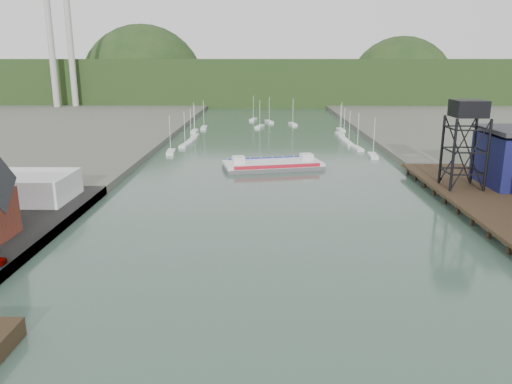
{
  "coord_description": "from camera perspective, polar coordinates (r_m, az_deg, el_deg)",
  "views": [
    {
      "loc": [
        -1.8,
        -32.65,
        24.89
      ],
      "look_at": [
        -2.96,
        46.74,
        4.0
      ],
      "focal_mm": 35.0,
      "sensor_mm": 36.0,
      "label": 1
    }
  ],
  "objects": [
    {
      "name": "lift_tower",
      "position": [
        98.27,
        23.07,
        8.18
      ],
      "size": [
        6.5,
        6.5,
        16.0
      ],
      "color": "black",
      "rests_on": "east_pier"
    },
    {
      "name": "distant_hills",
      "position": [
        334.33,
        0.47,
        12.25
      ],
      "size": [
        500.0,
        120.0,
        80.0
      ],
      "color": "#193216",
      "rests_on": "ground"
    },
    {
      "name": "white_shed",
      "position": [
        95.16,
        -25.52,
        0.5
      ],
      "size": [
        18.0,
        12.0,
        4.5
      ],
      "primitive_type": "cube",
      "color": "silver",
      "rests_on": "west_quay"
    },
    {
      "name": "east_pier",
      "position": [
        89.8,
        26.41,
        -1.68
      ],
      "size": [
        14.0,
        70.0,
        2.45
      ],
      "color": "black",
      "rests_on": "ground"
    },
    {
      "name": "marina_sailboats",
      "position": [
        172.88,
        1.46,
        6.57
      ],
      "size": [
        57.71,
        92.65,
        0.9
      ],
      "color": "silver",
      "rests_on": "ground"
    },
    {
      "name": "smokestacks",
      "position": [
        284.94,
        -21.35,
        14.8
      ],
      "size": [
        11.2,
        8.2,
        60.0
      ],
      "color": "#A9A8A3",
      "rests_on": "ground"
    },
    {
      "name": "chain_ferry",
      "position": [
        118.99,
        1.94,
        3.13
      ],
      "size": [
        24.57,
        14.14,
        3.33
      ],
      "rotation": [
        0.0,
        0.0,
        0.22
      ],
      "color": "#525255",
      "rests_on": "ground"
    }
  ]
}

